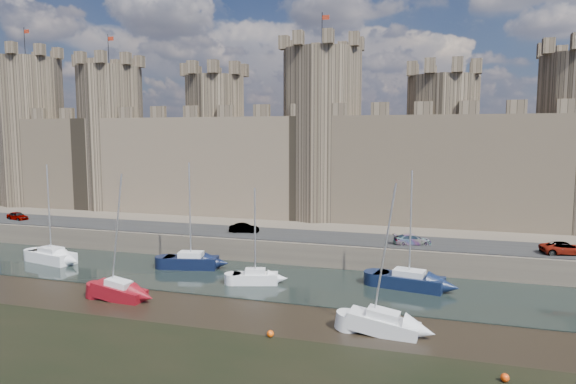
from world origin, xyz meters
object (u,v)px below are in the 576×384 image
(car_0, at_px, (17,216))
(sailboat_5, at_px, (383,323))
(car_1, at_px, (244,228))
(sailboat_1, at_px, (191,261))
(sailboat_2, at_px, (255,277))
(sailboat_3, at_px, (409,280))
(car_3, at_px, (565,249))
(car_2, at_px, (412,240))
(sailboat_0, at_px, (51,256))
(sailboat_4, at_px, (119,291))

(car_0, xyz_separation_m, sailboat_5, (51.51, -19.42, -2.31))
(car_1, relative_size, sailboat_1, 0.31)
(sailboat_2, height_order, sailboat_3, sailboat_3)
(car_3, distance_m, sailboat_2, 30.03)
(sailboat_1, relative_size, sailboat_3, 1.03)
(sailboat_3, bearing_deg, sailboat_5, -84.80)
(car_1, xyz_separation_m, sailboat_1, (-2.76, -8.10, -2.21))
(sailboat_3, bearing_deg, car_2, 102.24)
(sailboat_1, xyz_separation_m, sailboat_5, (21.41, -11.89, -0.09))
(car_0, relative_size, sailboat_2, 0.37)
(sailboat_0, relative_size, sailboat_5, 1.00)
(sailboat_1, distance_m, sailboat_2, 9.09)
(sailboat_2, distance_m, sailboat_3, 14.25)
(sailboat_4, bearing_deg, car_2, 40.17)
(car_0, relative_size, sailboat_4, 0.31)
(car_1, xyz_separation_m, car_3, (33.86, -1.24, 0.05))
(car_2, height_order, sailboat_0, sailboat_0)
(car_3, bearing_deg, sailboat_4, 103.80)
(car_0, xyz_separation_m, sailboat_2, (38.58, -10.83, -2.32))
(sailboat_5, bearing_deg, car_2, 91.72)
(car_0, height_order, sailboat_3, sailboat_3)
(car_2, distance_m, sailboat_1, 23.42)
(car_3, height_order, sailboat_4, sailboat_4)
(sailboat_4, bearing_deg, car_3, 27.65)
(car_2, bearing_deg, sailboat_5, 159.84)
(sailboat_1, distance_m, sailboat_5, 24.49)
(car_1, relative_size, car_3, 0.77)
(sailboat_1, bearing_deg, car_2, 5.73)
(car_3, relative_size, sailboat_5, 0.42)
(car_2, xyz_separation_m, sailboat_2, (-13.73, -10.42, -2.31))
(car_1, bearing_deg, sailboat_2, -165.92)
(car_3, xyz_separation_m, sailboat_1, (-36.63, -6.86, -2.27))
(car_0, height_order, sailboat_2, sailboat_2)
(car_0, distance_m, sailboat_5, 55.10)
(sailboat_1, xyz_separation_m, sailboat_4, (-1.10, -10.94, -0.07))
(sailboat_2, bearing_deg, sailboat_0, 160.61)
(car_0, xyz_separation_m, sailboat_1, (30.10, -7.53, -2.22))
(car_0, distance_m, car_2, 52.31)
(sailboat_0, height_order, sailboat_3, sailboat_3)
(car_1, distance_m, car_3, 33.89)
(sailboat_0, bearing_deg, sailboat_1, 20.60)
(sailboat_0, bearing_deg, sailboat_5, -2.20)
(sailboat_3, relative_size, sailboat_4, 0.99)
(sailboat_3, xyz_separation_m, sailboat_4, (-23.55, -10.44, -0.04))
(sailboat_5, bearing_deg, sailboat_0, 169.73)
(sailboat_3, bearing_deg, sailboat_1, -170.86)
(car_2, bearing_deg, car_0, 71.80)
(sailboat_4, bearing_deg, sailboat_2, 40.98)
(sailboat_5, bearing_deg, sailboat_4, -178.29)
(car_2, xyz_separation_m, car_3, (14.42, -0.26, 0.06))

